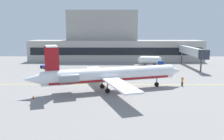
{
  "coord_description": "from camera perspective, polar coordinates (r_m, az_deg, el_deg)",
  "views": [
    {
      "loc": [
        0.28,
        -45.63,
        11.41
      ],
      "look_at": [
        -0.05,
        4.62,
        3.0
      ],
      "focal_mm": 37.51,
      "sensor_mm": 36.0,
      "label": 1
    }
  ],
  "objects": [
    {
      "name": "ground",
      "position": [
        47.05,
        0.02,
        -4.6
      ],
      "size": [
        120.0,
        120.0,
        0.11
      ],
      "color": "gray"
    },
    {
      "name": "terminal_building",
      "position": [
        92.14,
        -0.05,
        6.62
      ],
      "size": [
        65.77,
        12.37,
        19.27
      ],
      "color": "#ADA89E",
      "rests_on": "ground"
    },
    {
      "name": "jet_bridge_west",
      "position": [
        77.66,
        18.94,
        4.27
      ],
      "size": [
        2.4,
        23.01,
        6.39
      ],
      "color": "silver",
      "rests_on": "ground"
    },
    {
      "name": "regional_jet",
      "position": [
        44.87,
        -0.81,
        -1.2
      ],
      "size": [
        30.81,
        25.5,
        8.9
      ],
      "color": "white",
      "rests_on": "ground"
    },
    {
      "name": "baggage_tug",
      "position": [
        74.83,
        -15.56,
        1.05
      ],
      "size": [
        3.88,
        3.33,
        1.85
      ],
      "color": "#19389E",
      "rests_on": "ground"
    },
    {
      "name": "pushback_tractor",
      "position": [
        74.24,
        11.98,
        1.22
      ],
      "size": [
        3.13,
        3.34,
        2.22
      ],
      "color": "#19389E",
      "rests_on": "ground"
    },
    {
      "name": "fuel_tank",
      "position": [
        80.64,
        9.2,
        2.41
      ],
      "size": [
        8.02,
        3.18,
        2.94
      ],
      "color": "white",
      "rests_on": "ground"
    },
    {
      "name": "marshaller",
      "position": [
        51.36,
        16.76,
        -2.64
      ],
      "size": [
        0.73,
        0.55,
        1.9
      ],
      "color": "#191E33",
      "rests_on": "ground"
    },
    {
      "name": "safety_cone_alpha",
      "position": [
        53.73,
        -11.83,
        -2.69
      ],
      "size": [
        0.47,
        0.47,
        0.55
      ],
      "color": "orange",
      "rests_on": "ground"
    },
    {
      "name": "safety_cone_bravo",
      "position": [
        54.29,
        2.29,
        -2.37
      ],
      "size": [
        0.47,
        0.47,
        0.55
      ],
      "color": "orange",
      "rests_on": "ground"
    },
    {
      "name": "safety_cone_charlie",
      "position": [
        42.51,
        -18.65,
        -6.23
      ],
      "size": [
        0.47,
        0.47,
        0.55
      ],
      "color": "orange",
      "rests_on": "ground"
    }
  ]
}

